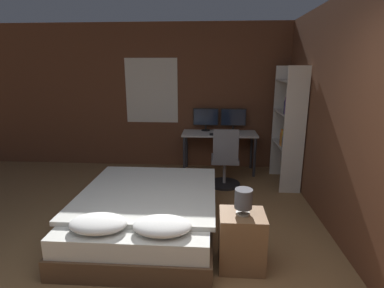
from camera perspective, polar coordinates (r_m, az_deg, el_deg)
wall_back at (r=5.75m, az=0.44°, el=8.90°), size 12.00×0.08×2.70m
wall_side_right at (r=3.64m, az=27.18°, el=4.05°), size 0.06×12.00×2.70m
bed at (r=3.67m, az=-8.51°, el=-12.75°), size 1.59×1.97×0.55m
nightstand at (r=3.08m, az=9.42°, el=-17.65°), size 0.43×0.37×0.56m
bedside_lamp at (r=2.87m, az=9.77°, el=-10.35°), size 0.17×0.17×0.25m
desk at (r=5.51m, az=5.23°, el=1.10°), size 1.35×0.57×0.75m
monitor_left at (r=5.62m, az=2.64°, el=4.98°), size 0.47×0.16×0.42m
monitor_right at (r=5.63m, az=7.88°, el=4.88°), size 0.47×0.16×0.42m
keyboard at (r=5.31m, az=5.29°, el=1.84°), size 0.36×0.13×0.02m
computer_mouse at (r=5.32m, az=8.18°, el=1.88°), size 0.07×0.05×0.04m
office_chair at (r=4.88m, az=6.27°, el=-3.75°), size 0.52×0.52×0.98m
bookshelf at (r=5.00m, az=18.06°, el=3.71°), size 0.32×0.86×1.93m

